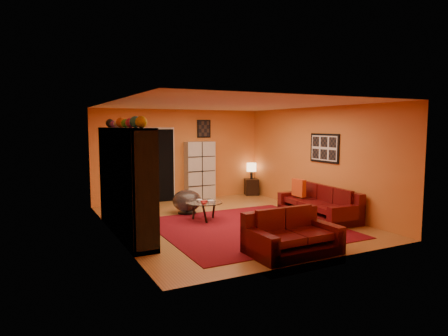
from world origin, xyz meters
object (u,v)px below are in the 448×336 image
loveseat (290,236)px  storage_cabinet (200,171)px  bowl_chair (187,201)px  side_table (251,187)px  table_lamp (251,168)px  entertainment_unit (125,181)px  coffee_table (204,204)px  sofa (321,205)px  tv (128,185)px

loveseat → storage_cabinet: size_ratio=0.91×
bowl_chair → side_table: size_ratio=1.42×
loveseat → table_lamp: 5.69m
loveseat → bowl_chair: size_ratio=2.16×
entertainment_unit → bowl_chair: (1.76, 1.18, -0.74)m
coffee_table → storage_cabinet: size_ratio=0.50×
entertainment_unit → sofa: (4.41, -0.62, -0.76)m
entertainment_unit → coffee_table: 1.97m
coffee_table → table_lamp: table_lamp is taller
tv → bowl_chair: (1.71, 1.19, -0.66)m
entertainment_unit → storage_cabinet: 3.97m
sofa → loveseat: (-2.20, -1.80, -0.00)m
sofa → loveseat: bearing=-137.1°
tv → side_table: 5.31m
tv → loveseat: 3.31m
sofa → loveseat: size_ratio=1.44×
bowl_chair → side_table: bowl_chair is taller
entertainment_unit → bowl_chair: bearing=33.8°
sofa → coffee_table: size_ratio=2.62×
loveseat → coffee_table: (-0.38, 2.72, 0.10)m
side_table → storage_cabinet: bearing=178.3°
loveseat → tv: bearing=40.8°
entertainment_unit → storage_cabinet: size_ratio=1.78×
tv → table_lamp: tv is taller
storage_cabinet → bowl_chair: storage_cabinet is taller
side_table → table_lamp: table_lamp is taller
storage_cabinet → side_table: bearing=-0.2°
tv → table_lamp: size_ratio=1.77×
coffee_table → bowl_chair: 0.88m
bowl_chair → table_lamp: 3.22m
entertainment_unit → table_lamp: size_ratio=6.08×
coffee_table → storage_cabinet: (0.97, 2.50, 0.46)m
entertainment_unit → tv: size_ratio=3.44×
coffee_table → entertainment_unit: bearing=-170.6°
bowl_chair → loveseat: bearing=-82.9°
loveseat → coffee_table: loveseat is taller
coffee_table → tv: bearing=-170.1°
bowl_chair → tv: bearing=-145.3°
sofa → coffee_table: (-2.58, 0.92, 0.10)m
table_lamp → sofa: bearing=-91.9°
coffee_table → side_table: (2.69, 2.45, -0.13)m
storage_cabinet → entertainment_unit: bearing=-133.6°
tv → bowl_chair: 2.19m
loveseat → sofa: bearing=-51.9°
bowl_chair → sofa: bearing=-34.1°
coffee_table → sofa: bearing=-19.6°
tv → side_table: tv is taller
tv → coffee_table: size_ratio=1.04×
entertainment_unit → tv: bearing=-11.5°
tv → table_lamp: bearing=-58.3°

